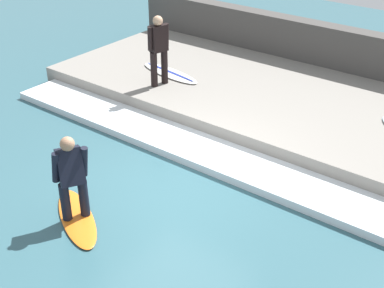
% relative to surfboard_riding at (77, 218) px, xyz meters
% --- Properties ---
extents(ground_plane, '(28.00, 28.00, 0.00)m').
position_rel_surfboard_riding_xyz_m(ground_plane, '(1.79, -0.73, -0.03)').
color(ground_plane, '#335B66').
extents(concrete_ledge, '(4.40, 11.62, 0.42)m').
position_rel_surfboard_riding_xyz_m(concrete_ledge, '(5.75, -0.73, 0.18)').
color(concrete_ledge, gray).
rests_on(concrete_ledge, ground_plane).
extents(back_wall, '(0.50, 12.20, 1.47)m').
position_rel_surfboard_riding_xyz_m(back_wall, '(8.20, -0.73, 0.70)').
color(back_wall, '#474442').
rests_on(back_wall, ground_plane).
extents(wave_foam_crest, '(1.10, 11.04, 0.16)m').
position_rel_surfboard_riding_xyz_m(wave_foam_crest, '(3.01, -0.73, 0.05)').
color(wave_foam_crest, silver).
rests_on(wave_foam_crest, ground_plane).
extents(surfboard_riding, '(1.32, 1.79, 0.06)m').
position_rel_surfboard_riding_xyz_m(surfboard_riding, '(0.00, 0.00, 0.00)').
color(surfboard_riding, orange).
rests_on(surfboard_riding, ground_plane).
extents(surfer_riding, '(0.55, 0.56, 1.52)m').
position_rel_surfboard_riding_xyz_m(surfer_riding, '(0.00, -0.00, 0.87)').
color(surfer_riding, black).
rests_on(surfer_riding, surfboard_riding).
extents(surfer_waiting_near, '(0.56, 0.35, 1.69)m').
position_rel_surfboard_riding_xyz_m(surfer_waiting_near, '(4.51, 1.99, 1.34)').
color(surfer_waiting_near, black).
rests_on(surfer_waiting_near, concrete_ledge).
extents(surfboard_waiting_near, '(0.79, 1.97, 0.07)m').
position_rel_surfboard_riding_xyz_m(surfboard_waiting_near, '(5.16, 2.21, 0.42)').
color(surfboard_waiting_near, white).
rests_on(surfboard_waiting_near, concrete_ledge).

